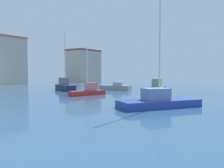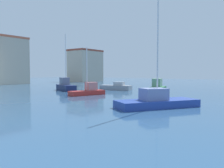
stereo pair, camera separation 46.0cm
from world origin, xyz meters
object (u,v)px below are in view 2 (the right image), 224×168
object	(u,v)px
motorboat_grey_near_pier	(116,87)
motorboat_green_far_left	(157,89)
sailboat_red_behind_lamppost	(88,91)
sailboat_blue_distant_north	(156,101)
sailboat_navy_far_right	(66,86)

from	to	relation	value
motorboat_grey_near_pier	motorboat_green_far_left	size ratio (longest dim) A/B	1.02
sailboat_red_behind_lamppost	motorboat_grey_near_pier	size ratio (longest dim) A/B	1.11
motorboat_grey_near_pier	sailboat_blue_distant_north	size ratio (longest dim) A/B	0.49
motorboat_grey_near_pier	motorboat_green_far_left	xyz separation A→B (m)	(-1.67, -8.10, 0.20)
motorboat_grey_near_pier	sailboat_navy_far_right	xyz separation A→B (m)	(-5.54, 5.92, 0.26)
sailboat_red_behind_lamppost	motorboat_green_far_left	distance (m)	9.38
sailboat_blue_distant_north	motorboat_grey_near_pier	bearing A→B (deg)	46.14
sailboat_navy_far_right	motorboat_green_far_left	bearing A→B (deg)	-74.59
sailboat_red_behind_lamppost	sailboat_navy_far_right	distance (m)	8.42
motorboat_green_far_left	motorboat_grey_near_pier	bearing A→B (deg)	78.32
sailboat_red_behind_lamppost	sailboat_navy_far_right	world-z (taller)	sailboat_navy_far_right
sailboat_navy_far_right	motorboat_green_far_left	xyz separation A→B (m)	(3.86, -14.01, -0.06)
sailboat_blue_distant_north	sailboat_navy_far_right	xyz separation A→B (m)	(7.31, 19.28, 0.17)
sailboat_blue_distant_north	sailboat_navy_far_right	world-z (taller)	sailboat_blue_distant_north
sailboat_red_behind_lamppost	motorboat_grey_near_pier	xyz separation A→B (m)	(8.71, 1.89, -0.08)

